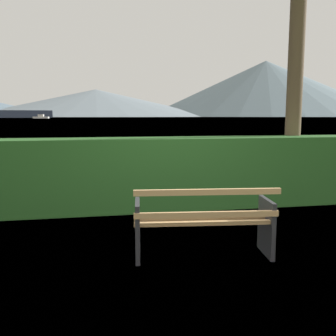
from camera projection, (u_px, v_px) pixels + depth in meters
The scene contains 6 objects.
ground_plane at pixel (202, 255), 4.51m from camera, with size 1400.00×1400.00×0.00m, color #567A38.
water_surface at pixel (97, 118), 302.28m from camera, with size 620.00×620.00×0.00m, color slate.
park_bench at pixel (204, 222), 4.39m from camera, with size 1.67×0.75×0.87m.
hedge_row at pixel (166, 173), 6.77m from camera, with size 12.24×0.79×1.27m, color #285B23.
fishing_boat_near at pixel (41, 117), 206.59m from camera, with size 8.65×3.90×2.27m.
distant_hills at pixel (136, 94), 576.49m from camera, with size 924.83×406.73×89.34m.
Camera 1 is at (-1.21, -4.17, 1.66)m, focal length 40.24 mm.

